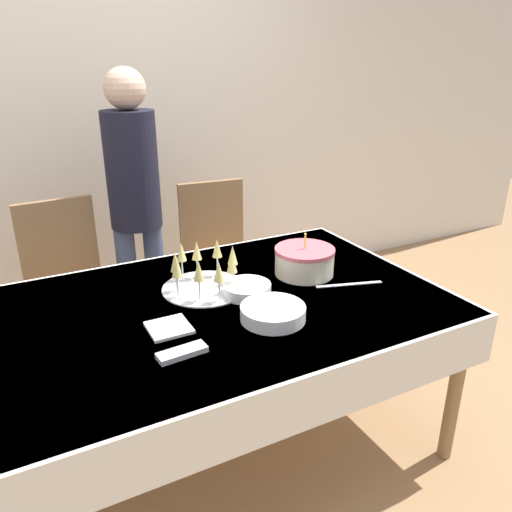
{
  "coord_description": "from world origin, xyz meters",
  "views": [
    {
      "loc": [
        -0.66,
        -1.68,
        1.66
      ],
      "look_at": [
        0.27,
        0.11,
        0.85
      ],
      "focal_mm": 35.0,
      "sensor_mm": 36.0,
      "label": 1
    }
  ],
  "objects_px": {
    "plate_stack_dessert": "(247,289)",
    "dining_chair_far_right": "(218,256)",
    "birthday_cake": "(304,261)",
    "plate_stack_main": "(273,313)",
    "dining_chair_far_left": "(68,284)",
    "champagne_tray": "(204,270)",
    "person_standing": "(134,192)"
  },
  "relations": [
    {
      "from": "dining_chair_far_left",
      "to": "champagne_tray",
      "type": "distance_m",
      "value": 0.95
    },
    {
      "from": "dining_chair_far_right",
      "to": "plate_stack_main",
      "type": "distance_m",
      "value": 1.19
    },
    {
      "from": "dining_chair_far_right",
      "to": "plate_stack_main",
      "type": "relative_size",
      "value": 3.9
    },
    {
      "from": "plate_stack_dessert",
      "to": "dining_chair_far_right",
      "type": "bearing_deg",
      "value": 74.16
    },
    {
      "from": "dining_chair_far_left",
      "to": "dining_chair_far_right",
      "type": "height_order",
      "value": "same"
    },
    {
      "from": "birthday_cake",
      "to": "champagne_tray",
      "type": "relative_size",
      "value": 0.75
    },
    {
      "from": "plate_stack_main",
      "to": "person_standing",
      "type": "relative_size",
      "value": 0.15
    },
    {
      "from": "dining_chair_far_right",
      "to": "birthday_cake",
      "type": "bearing_deg",
      "value": -85.05
    },
    {
      "from": "dining_chair_far_right",
      "to": "plate_stack_main",
      "type": "bearing_deg",
      "value": -103.1
    },
    {
      "from": "dining_chair_far_left",
      "to": "plate_stack_main",
      "type": "xyz_separation_m",
      "value": [
        0.6,
        -1.14,
        0.22
      ]
    },
    {
      "from": "birthday_cake",
      "to": "plate_stack_dessert",
      "type": "bearing_deg",
      "value": -167.54
    },
    {
      "from": "birthday_cake",
      "to": "plate_stack_main",
      "type": "xyz_separation_m",
      "value": [
        -0.34,
        -0.31,
        -0.03
      ]
    },
    {
      "from": "plate_stack_dessert",
      "to": "person_standing",
      "type": "xyz_separation_m",
      "value": [
        -0.2,
        0.96,
        0.22
      ]
    },
    {
      "from": "dining_chair_far_left",
      "to": "birthday_cake",
      "type": "distance_m",
      "value": 1.28
    },
    {
      "from": "birthday_cake",
      "to": "plate_stack_dessert",
      "type": "relative_size",
      "value": 1.35
    },
    {
      "from": "champagne_tray",
      "to": "person_standing",
      "type": "bearing_deg",
      "value": 94.53
    },
    {
      "from": "dining_chair_far_right",
      "to": "birthday_cake",
      "type": "relative_size",
      "value": 3.55
    },
    {
      "from": "birthday_cake",
      "to": "plate_stack_main",
      "type": "distance_m",
      "value": 0.46
    },
    {
      "from": "champagne_tray",
      "to": "dining_chair_far_left",
      "type": "bearing_deg",
      "value": 121.49
    },
    {
      "from": "champagne_tray",
      "to": "dining_chair_far_right",
      "type": "bearing_deg",
      "value": 62.92
    },
    {
      "from": "plate_stack_main",
      "to": "person_standing",
      "type": "distance_m",
      "value": 1.23
    },
    {
      "from": "birthday_cake",
      "to": "plate_stack_dessert",
      "type": "distance_m",
      "value": 0.34
    },
    {
      "from": "dining_chair_far_left",
      "to": "dining_chair_far_right",
      "type": "relative_size",
      "value": 1.0
    },
    {
      "from": "dining_chair_far_left",
      "to": "champagne_tray",
      "type": "xyz_separation_m",
      "value": [
        0.47,
        -0.77,
        0.28
      ]
    },
    {
      "from": "champagne_tray",
      "to": "plate_stack_dessert",
      "type": "relative_size",
      "value": 1.82
    },
    {
      "from": "champagne_tray",
      "to": "person_standing",
      "type": "xyz_separation_m",
      "value": [
        -0.07,
        0.82,
        0.16
      ]
    },
    {
      "from": "dining_chair_far_left",
      "to": "plate_stack_dessert",
      "type": "bearing_deg",
      "value": -56.05
    },
    {
      "from": "champagne_tray",
      "to": "plate_stack_main",
      "type": "distance_m",
      "value": 0.4
    },
    {
      "from": "birthday_cake",
      "to": "plate_stack_main",
      "type": "bearing_deg",
      "value": -137.65
    },
    {
      "from": "birthday_cake",
      "to": "person_standing",
      "type": "relative_size",
      "value": 0.17
    },
    {
      "from": "birthday_cake",
      "to": "champagne_tray",
      "type": "height_order",
      "value": "birthday_cake"
    },
    {
      "from": "plate_stack_dessert",
      "to": "birthday_cake",
      "type": "bearing_deg",
      "value": 12.46
    }
  ]
}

